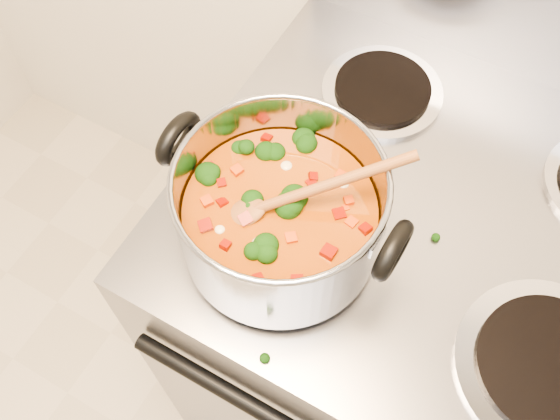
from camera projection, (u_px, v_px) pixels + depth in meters
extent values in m
cube|color=gray|center=(399.00, 326.00, 1.25)|extent=(0.74, 0.65, 0.92)
cube|color=gray|center=(542.00, 31.00, 0.92)|extent=(0.74, 0.03, 0.16)
cylinder|color=#A5A5AD|center=(291.00, 240.00, 0.83)|extent=(0.22, 0.22, 0.01)
cylinder|color=black|center=(291.00, 237.00, 0.82)|extent=(0.18, 0.18, 0.01)
cylinder|color=#A5A5AD|center=(548.00, 367.00, 0.75)|extent=(0.22, 0.22, 0.01)
cylinder|color=black|center=(551.00, 365.00, 0.74)|extent=(0.18, 0.18, 0.01)
cylinder|color=#A5A5AD|center=(382.00, 92.00, 0.96)|extent=(0.19, 0.19, 0.01)
cylinder|color=black|center=(383.00, 88.00, 0.95)|extent=(0.15, 0.15, 0.01)
cylinder|color=#999AA1|center=(280.00, 212.00, 0.76)|extent=(0.25, 0.25, 0.14)
torus|color=#999AA1|center=(280.00, 181.00, 0.70)|extent=(0.26, 0.26, 0.01)
cylinder|color=#973F0D|center=(280.00, 223.00, 0.78)|extent=(0.24, 0.24, 0.08)
torus|color=black|center=(178.00, 139.00, 0.76)|extent=(0.02, 0.08, 0.08)
torus|color=black|center=(393.00, 250.00, 0.68)|extent=(0.02, 0.08, 0.08)
ellipsoid|color=black|center=(287.00, 257.00, 0.72)|extent=(0.04, 0.04, 0.03)
ellipsoid|color=black|center=(276.00, 228.00, 0.74)|extent=(0.04, 0.04, 0.03)
ellipsoid|color=black|center=(300.00, 225.00, 0.74)|extent=(0.04, 0.04, 0.03)
ellipsoid|color=black|center=(290.00, 246.00, 0.72)|extent=(0.04, 0.04, 0.03)
ellipsoid|color=black|center=(323.00, 149.00, 0.79)|extent=(0.04, 0.04, 0.03)
ellipsoid|color=black|center=(299.00, 227.00, 0.74)|extent=(0.04, 0.04, 0.03)
ellipsoid|color=black|center=(272.00, 168.00, 0.78)|extent=(0.04, 0.04, 0.03)
ellipsoid|color=#850704|center=(211.00, 169.00, 0.78)|extent=(0.01, 0.01, 0.01)
ellipsoid|color=#850704|center=(244.00, 151.00, 0.79)|extent=(0.01, 0.01, 0.01)
ellipsoid|color=#850704|center=(246.00, 187.00, 0.76)|extent=(0.01, 0.01, 0.01)
ellipsoid|color=#850704|center=(311.00, 204.00, 0.75)|extent=(0.01, 0.01, 0.01)
ellipsoid|color=#850704|center=(292.00, 219.00, 0.74)|extent=(0.01, 0.01, 0.01)
ellipsoid|color=#850704|center=(300.00, 168.00, 0.78)|extent=(0.01, 0.01, 0.01)
ellipsoid|color=#850704|center=(210.00, 184.00, 0.77)|extent=(0.01, 0.01, 0.01)
ellipsoid|color=#850704|center=(272.00, 253.00, 0.72)|extent=(0.01, 0.01, 0.01)
ellipsoid|color=#850704|center=(226.00, 162.00, 0.78)|extent=(0.01, 0.01, 0.01)
ellipsoid|color=#850704|center=(333.00, 171.00, 0.78)|extent=(0.01, 0.01, 0.01)
ellipsoid|color=#850704|center=(246.00, 177.00, 0.77)|extent=(0.01, 0.01, 0.01)
ellipsoid|color=#850704|center=(237.00, 197.00, 0.76)|extent=(0.01, 0.01, 0.01)
ellipsoid|color=#850704|center=(360.00, 193.00, 0.76)|extent=(0.01, 0.01, 0.01)
ellipsoid|color=#850704|center=(271.00, 159.00, 0.79)|extent=(0.01, 0.01, 0.01)
ellipsoid|color=#BA360A|center=(270.00, 164.00, 0.78)|extent=(0.01, 0.01, 0.01)
ellipsoid|color=#BA360A|center=(227.00, 227.00, 0.74)|extent=(0.01, 0.01, 0.01)
ellipsoid|color=#BA360A|center=(279.00, 217.00, 0.74)|extent=(0.01, 0.01, 0.01)
ellipsoid|color=#BA360A|center=(198.00, 198.00, 0.76)|extent=(0.01, 0.01, 0.01)
ellipsoid|color=#BA360A|center=(311.00, 169.00, 0.78)|extent=(0.01, 0.01, 0.01)
ellipsoid|color=#BA360A|center=(304.00, 249.00, 0.72)|extent=(0.01, 0.01, 0.01)
ellipsoid|color=#BA360A|center=(271.00, 181.00, 0.77)|extent=(0.01, 0.01, 0.01)
ellipsoid|color=#BA360A|center=(227.00, 203.00, 0.75)|extent=(0.01, 0.01, 0.01)
ellipsoid|color=beige|center=(261.00, 276.00, 0.71)|extent=(0.02, 0.02, 0.01)
ellipsoid|color=beige|center=(347.00, 227.00, 0.74)|extent=(0.02, 0.02, 0.01)
ellipsoid|color=beige|center=(300.00, 252.00, 0.72)|extent=(0.02, 0.02, 0.01)
ellipsoid|color=beige|center=(261.00, 143.00, 0.80)|extent=(0.02, 0.02, 0.01)
ellipsoid|color=beige|center=(311.00, 221.00, 0.74)|extent=(0.02, 0.02, 0.01)
ellipsoid|color=brown|center=(243.00, 213.00, 0.75)|extent=(0.07, 0.07, 0.04)
cylinder|color=brown|center=(327.00, 185.00, 0.72)|extent=(0.17, 0.14, 0.09)
ellipsoid|color=black|center=(190.00, 189.00, 0.87)|extent=(0.01, 0.01, 0.01)
ellipsoid|color=black|center=(171.00, 223.00, 0.84)|extent=(0.01, 0.01, 0.01)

